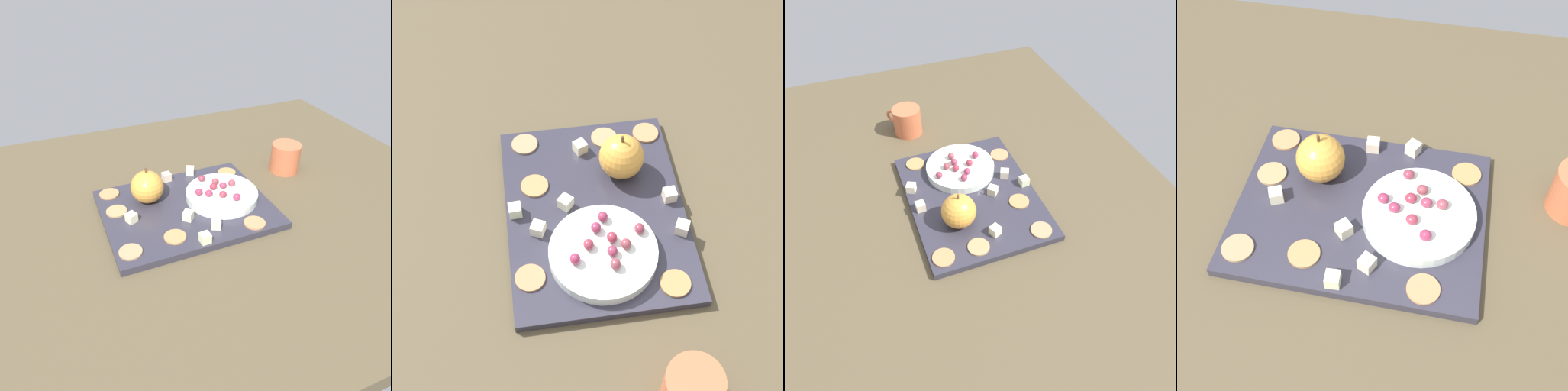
{
  "view_description": "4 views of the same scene",
  "coord_description": "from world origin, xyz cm",
  "views": [
    {
      "loc": [
        -22.64,
        -69.67,
        56.74
      ],
      "look_at": [
        5.51,
        -1.99,
        7.55
      ],
      "focal_mm": 34.65,
      "sensor_mm": 36.0,
      "label": 1
    },
    {
      "loc": [
        57.73,
        -11.64,
        84.76
      ],
      "look_at": [
        2.12,
        -3.55,
        8.42
      ],
      "focal_mm": 52.98,
      "sensor_mm": 36.0,
      "label": 2
    },
    {
      "loc": [
        -61.8,
        19.6,
        73.58
      ],
      "look_at": [
        0.07,
        -3.49,
        7.46
      ],
      "focal_mm": 36.79,
      "sensor_mm": 36.0,
      "label": 3
    },
    {
      "loc": [
        13.97,
        -47.77,
        68.87
      ],
      "look_at": [
        4.87,
        -2.01,
        8.75
      ],
      "focal_mm": 46.61,
      "sensor_mm": 36.0,
      "label": 4
    }
  ],
  "objects": [
    {
      "name": "table",
      "position": [
        0.0,
        0.0,
        1.9
      ],
      "size": [
        149.01,
        103.76,
        3.81
      ],
      "primitive_type": "cube",
      "color": "brown",
      "rests_on": "ground"
    },
    {
      "name": "grape_4",
      "position": [
        12.04,
        1.03,
        8.18
      ],
      "size": [
        1.84,
        1.66,
        1.56
      ],
      "primitive_type": "ellipsoid",
      "color": "brown",
      "rests_on": "serving_dish"
    },
    {
      "name": "grape_7",
      "position": [
        6.48,
        -1.75,
        8.18
      ],
      "size": [
        1.84,
        1.66,
        1.57
      ],
      "primitive_type": "ellipsoid",
      "color": "#92304C",
      "rests_on": "serving_dish"
    },
    {
      "name": "cracker_1",
      "position": [
        -13.07,
        -13.02,
        5.64
      ],
      "size": [
        4.75,
        4.75,
        0.4
      ],
      "primitive_type": "cylinder",
      "color": "tan",
      "rests_on": "platter"
    },
    {
      "name": "cracker_4",
      "position": [
        14.46,
        -14.34,
        5.64
      ],
      "size": [
        4.75,
        4.75,
        0.4
      ],
      "primitive_type": "cylinder",
      "color": "tan",
      "rests_on": "platter"
    },
    {
      "name": "cracker_3",
      "position": [
        18.58,
        7.67,
        5.64
      ],
      "size": [
        4.75,
        4.75,
        0.4
      ],
      "primitive_type": "cylinder",
      "color": "#B1874E",
      "rests_on": "platter"
    },
    {
      "name": "cup",
      "position": [
        35.51,
        5.68,
        7.74
      ],
      "size": [
        9.47,
        9.12,
        7.86
      ],
      "color": "#D76941",
      "rests_on": "table"
    },
    {
      "name": "grape_3",
      "position": [
        8.4,
        -3.16,
        8.19
      ],
      "size": [
        1.84,
        1.66,
        1.58
      ],
      "primitive_type": "ellipsoid",
      "color": "#932F4E",
      "rests_on": "serving_dish"
    },
    {
      "name": "cheese_cube_0",
      "position": [
        1.56,
        -7.26,
        6.48
      ],
      "size": [
        2.95,
        2.95,
        2.08
      ],
      "primitive_type": "cube",
      "rotation": [
        0.0,
        0.0,
        0.82
      ],
      "color": "#F5EBBF",
      "rests_on": "platter"
    },
    {
      "name": "apple_whole",
      "position": [
        -4.55,
        3.24,
        9.33
      ],
      "size": [
        7.79,
        7.79,
        7.79
      ],
      "primitive_type": "sphere",
      "color": "gold",
      "rests_on": "platter"
    },
    {
      "name": "cheese_cube_1",
      "position": [
        1.97,
        -15.72,
        6.48
      ],
      "size": [
        2.21,
        2.21,
        2.08
      ],
      "primitive_type": "cube",
      "rotation": [
        0.0,
        0.0,
        0.06
      ],
      "color": "#EDF0BE",
      "rests_on": "platter"
    },
    {
      "name": "apple_stem",
      "position": [
        -4.55,
        3.24,
        13.83
      ],
      "size": [
        0.5,
        0.5,
        1.2
      ],
      "primitive_type": "cylinder",
      "color": "brown",
      "rests_on": "apple_whole"
    },
    {
      "name": "serving_dish",
      "position": [
        12.12,
        -2.56,
        6.42
      ],
      "size": [
        17.25,
        17.25,
        1.96
      ],
      "primitive_type": "cylinder",
      "color": "white",
      "rests_on": "platter"
    },
    {
      "name": "grape_6",
      "position": [
        13.63,
        -7.19,
        8.27
      ],
      "size": [
        1.84,
        1.66,
        1.74
      ],
      "primitive_type": "ellipsoid",
      "color": "#9A2D4F",
      "rests_on": "serving_dish"
    },
    {
      "name": "cheese_cube_2",
      "position": [
        6.11,
        -12.29,
        6.48
      ],
      "size": [
        2.78,
        2.78,
        2.08
      ],
      "primitive_type": "cube",
      "rotation": [
        0.0,
        0.0,
        1.13
      ],
      "color": "#F4E5C3",
      "rests_on": "platter"
    },
    {
      "name": "grape_2",
      "position": [
        15.38,
        -1.23,
        8.23
      ],
      "size": [
        1.84,
        1.66,
        1.67
      ],
      "primitive_type": "ellipsoid",
      "color": "#923E4B",
      "rests_on": "serving_dish"
    },
    {
      "name": "grape_1",
      "position": [
        13.0,
        -1.29,
        8.16
      ],
      "size": [
        1.84,
        1.66,
        1.52
      ],
      "primitive_type": "ellipsoid",
      "color": "#90334D",
      "rests_on": "serving_dish"
    },
    {
      "name": "platter",
      "position": [
        3.03,
        -2.42,
        4.62
      ],
      "size": [
        38.51,
        29.77,
        1.63
      ],
      "primitive_type": "cube",
      "color": "#312F3D",
      "rests_on": "table"
    },
    {
      "name": "cheese_cube_4",
      "position": [
        2.53,
        10.36,
        6.48
      ],
      "size": [
        2.23,
        2.23,
        2.08
      ],
      "primitive_type": "cube",
      "rotation": [
        0.0,
        0.0,
        0.07
      ],
      "color": "#F5E0BE",
      "rests_on": "platter"
    },
    {
      "name": "cheese_cube_5",
      "position": [
        9.29,
        10.9,
        6.48
      ],
      "size": [
        2.81,
        2.81,
        2.08
      ],
      "primitive_type": "cube",
      "rotation": [
        0.0,
        0.0,
        1.1
      ],
      "color": "#F9EDC8",
      "rests_on": "platter"
    },
    {
      "name": "cracker_2",
      "position": [
        -12.64,
        9.39,
        5.64
      ],
      "size": [
        4.75,
        4.75,
        0.4
      ],
      "primitive_type": "cylinder",
      "color": "tan",
      "rests_on": "platter"
    },
    {
      "name": "cracker_0",
      "position": [
        -3.28,
        -12.07,
        5.64
      ],
      "size": [
        4.75,
        4.75,
        0.4
      ],
      "primitive_type": "cylinder",
      "color": "tan",
      "rests_on": "platter"
    },
    {
      "name": "grape_0",
      "position": [
        9.54,
        3.66,
        8.17
      ],
      "size": [
        1.84,
        1.66,
        1.55
      ],
      "primitive_type": "ellipsoid",
      "color": "#863143",
      "rests_on": "serving_dish"
    },
    {
      "name": "cheese_cube_3",
      "position": [
        -10.25,
        -3.16,
        6.48
      ],
      "size": [
        2.76,
        2.76,
        2.08
      ],
      "primitive_type": "cube",
      "rotation": [
        0.0,
        0.0,
        0.42
      ],
      "color": "#F7EFC2",
      "rests_on": "platter"
    },
    {
      "name": "grape_5",
      "position": [
        11.29,
        -4.78,
        8.16
      ],
      "size": [
        1.84,
        1.66,
        1.52
      ],
      "primitive_type": "ellipsoid",
      "color": "#963041",
      "rests_on": "serving_dish"
    },
    {
      "name": "grape_8",
      "position": [
        10.56,
        -0.94,
        8.21
      ],
      "size": [
        1.84,
        1.66,
        1.62
      ],
      "primitive_type": "ellipsoid",
      "color": "#972D40",
      "rests_on": "serving_dish"
    },
    {
      "name": "cracker_5",
      "position": [
        -12.6,
        1.59,
        5.64
      ],
      "size": [
        4.75,
        4.75,
        0.4
      ],
      "primitive_type": "cylinder",
      "color": "tan",
      "rests_on": "platter"
    }
  ]
}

